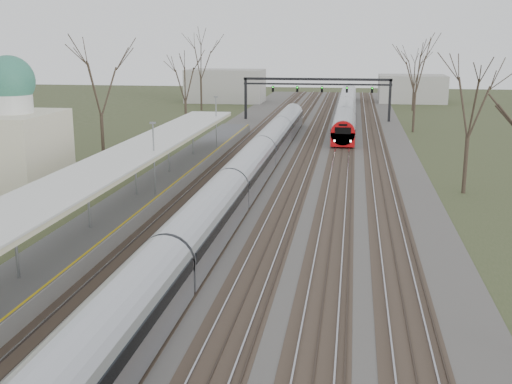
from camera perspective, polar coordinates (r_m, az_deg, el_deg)
track_bed at (r=63.40m, az=3.74°, el=3.07°), size 24.00×160.00×0.22m
platform at (r=48.23m, az=-9.20°, el=0.14°), size 3.50×69.00×1.00m
canopy at (r=43.36m, az=-11.18°, el=3.20°), size 4.10×50.00×3.11m
signal_gantry at (r=92.51m, az=5.45°, el=9.34°), size 21.00×0.59×6.08m
tree_west_far at (r=59.67m, az=-13.76°, el=9.77°), size 5.50×5.50×11.33m
tree_east_far at (r=50.04m, az=18.54°, el=7.98°), size 5.00×5.00×10.30m
train_near at (r=50.17m, az=-0.75°, el=1.98°), size 2.62×75.21×3.05m
train_far at (r=98.15m, az=8.07°, el=7.49°), size 2.62×60.21×3.05m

